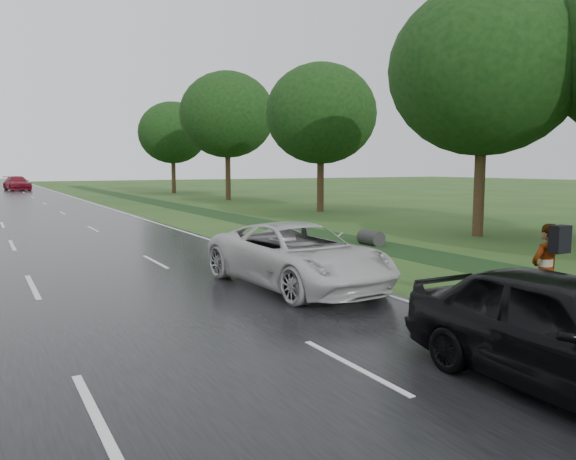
% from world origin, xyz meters
% --- Properties ---
extents(ground, '(220.00, 220.00, 0.00)m').
position_xyz_m(ground, '(0.00, 0.00, 0.00)').
color(ground, '#254619').
rests_on(ground, ground).
extents(edge_stripe_east, '(0.12, 180.00, 0.01)m').
position_xyz_m(edge_stripe_east, '(6.75, 45.00, 0.04)').
color(edge_stripe_east, silver).
rests_on(edge_stripe_east, road).
extents(drainage_ditch, '(2.20, 120.00, 0.56)m').
position_xyz_m(drainage_ditch, '(11.50, 18.71, 0.04)').
color(drainage_ditch, black).
rests_on(drainage_ditch, ground).
extents(tree_east_b, '(7.60, 7.60, 10.11)m').
position_xyz_m(tree_east_b, '(17.00, 10.00, 6.68)').
color(tree_east_b, '#3E2719').
rests_on(tree_east_b, ground).
extents(tree_east_c, '(7.00, 7.00, 9.29)m').
position_xyz_m(tree_east_c, '(18.20, 24.00, 6.14)').
color(tree_east_c, '#3E2719').
rests_on(tree_east_c, ground).
extents(tree_east_d, '(8.00, 8.00, 10.76)m').
position_xyz_m(tree_east_d, '(17.80, 38.00, 7.15)').
color(tree_east_d, '#3E2719').
rests_on(tree_east_d, ground).
extents(tree_east_f, '(7.20, 7.20, 9.62)m').
position_xyz_m(tree_east_f, '(17.50, 52.00, 6.37)').
color(tree_east_f, '#3E2719').
rests_on(tree_east_f, ground).
extents(pedestrian, '(0.80, 0.73, 1.81)m').
position_xyz_m(pedestrian, '(8.18, 0.40, 0.93)').
color(pedestrian, '#A5998C').
rests_on(pedestrian, ground).
extents(white_pickup, '(2.83, 5.50, 1.49)m').
position_xyz_m(white_pickup, '(5.50, 5.00, 0.78)').
color(white_pickup, silver).
rests_on(white_pickup, road).
extents(dark_sedan, '(1.97, 4.61, 1.55)m').
position_xyz_m(dark_sedan, '(5.28, -2.07, 0.82)').
color(dark_sedan, black).
rests_on(dark_sedan, road).
extents(far_car_red, '(3.06, 5.96, 1.65)m').
position_xyz_m(far_car_red, '(3.30, 66.87, 0.87)').
color(far_car_red, maroon).
rests_on(far_car_red, road).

